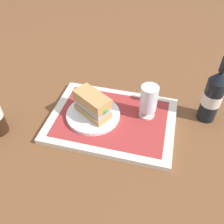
% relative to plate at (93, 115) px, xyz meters
% --- Properties ---
extents(ground_plane, '(3.00, 3.00, 0.00)m').
position_rel_plate_xyz_m(ground_plane, '(0.07, 0.01, -0.03)').
color(ground_plane, brown).
extents(tray, '(0.44, 0.32, 0.02)m').
position_rel_plate_xyz_m(tray, '(0.07, 0.01, -0.02)').
color(tray, beige).
rests_on(tray, ground_plane).
extents(placemat, '(0.38, 0.27, 0.00)m').
position_rel_plate_xyz_m(placemat, '(0.07, 0.01, -0.01)').
color(placemat, '#9E2D2D').
rests_on(placemat, tray).
extents(plate, '(0.19, 0.19, 0.01)m').
position_rel_plate_xyz_m(plate, '(0.00, 0.00, 0.00)').
color(plate, white).
rests_on(plate, placemat).
extents(sandwich, '(0.14, 0.12, 0.08)m').
position_rel_plate_xyz_m(sandwich, '(0.00, -0.00, 0.05)').
color(sandwich, tan).
rests_on(sandwich, plate).
extents(beer_glass, '(0.06, 0.06, 0.12)m').
position_rel_plate_xyz_m(beer_glass, '(0.18, 0.05, 0.06)').
color(beer_glass, silver).
rests_on(beer_glass, placemat).
extents(beer_bottle, '(0.07, 0.07, 0.27)m').
position_rel_plate_xyz_m(beer_bottle, '(0.39, 0.12, 0.08)').
color(beer_bottle, black).
rests_on(beer_bottle, ground_plane).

